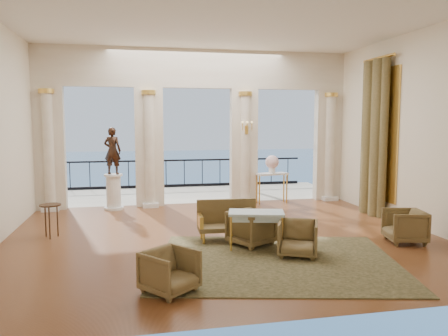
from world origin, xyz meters
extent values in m
plane|color=#4E2710|center=(0.00, 0.00, 0.00)|extent=(9.00, 9.00, 0.00)
plane|color=white|center=(0.00, -4.00, 2.25)|extent=(9.00, 0.00, 9.00)
plane|color=white|center=(4.50, 0.00, 2.25)|extent=(0.00, 8.00, 8.00)
plane|color=white|center=(0.00, 0.00, 4.50)|extent=(9.00, 9.00, 0.00)
cube|color=beige|center=(0.00, 3.85, 3.95)|extent=(9.00, 0.30, 1.10)
cube|color=beige|center=(-4.10, 3.85, 1.70)|extent=(0.80, 0.30, 3.40)
cylinder|color=beige|center=(-4.10, 3.67, 1.60)|extent=(0.28, 0.28, 3.20)
cylinder|color=#E7B44C|center=(-4.10, 3.67, 3.25)|extent=(0.40, 0.40, 0.12)
cube|color=silver|center=(-4.10, 3.67, 0.06)|extent=(0.45, 0.45, 0.12)
cube|color=beige|center=(-1.40, 3.85, 1.70)|extent=(0.80, 0.30, 3.40)
cylinder|color=beige|center=(-1.40, 3.67, 1.60)|extent=(0.28, 0.28, 3.20)
cylinder|color=#E7B44C|center=(-1.40, 3.67, 3.25)|extent=(0.40, 0.40, 0.12)
cube|color=silver|center=(-1.40, 3.67, 0.06)|extent=(0.45, 0.45, 0.12)
cube|color=beige|center=(1.40, 3.85, 1.70)|extent=(0.80, 0.30, 3.40)
cylinder|color=beige|center=(1.40, 3.67, 1.60)|extent=(0.28, 0.28, 3.20)
cylinder|color=#E7B44C|center=(1.40, 3.67, 3.25)|extent=(0.40, 0.40, 0.12)
cube|color=silver|center=(1.40, 3.67, 0.06)|extent=(0.45, 0.45, 0.12)
cube|color=beige|center=(4.10, 3.85, 1.70)|extent=(0.80, 0.30, 3.40)
cylinder|color=beige|center=(4.10, 3.67, 1.60)|extent=(0.28, 0.28, 3.20)
cylinder|color=#E7B44C|center=(4.10, 3.67, 3.25)|extent=(0.40, 0.40, 0.12)
cube|color=silver|center=(4.10, 3.67, 0.06)|extent=(0.45, 0.45, 0.12)
cube|color=#A69C8C|center=(0.00, 5.80, -0.05)|extent=(10.00, 3.60, 0.10)
cube|color=black|center=(0.00, 7.40, 1.00)|extent=(9.00, 0.06, 0.06)
cube|color=black|center=(0.00, 7.40, 0.05)|extent=(9.00, 0.06, 0.10)
cylinder|color=black|center=(0.00, 7.40, 0.50)|extent=(0.03, 0.03, 1.00)
cylinder|color=black|center=(-4.10, 7.40, 0.50)|extent=(0.03, 0.03, 1.00)
cylinder|color=black|center=(4.10, 7.40, 0.50)|extent=(0.03, 0.03, 1.00)
cylinder|color=#4C3823|center=(2.00, 6.60, 2.10)|extent=(0.20, 0.20, 4.20)
plane|color=navy|center=(0.00, 60.00, -6.00)|extent=(160.00, 160.00, 0.00)
cylinder|color=brown|center=(4.30, 1.05, 2.00)|extent=(0.26, 0.26, 4.00)
cylinder|color=brown|center=(4.26, 1.50, 2.00)|extent=(0.32, 0.32, 4.00)
cylinder|color=brown|center=(4.30, 1.95, 2.00)|extent=(0.26, 0.26, 4.00)
cylinder|color=#E7B44C|center=(4.35, 1.50, 4.05)|extent=(0.08, 1.40, 0.08)
cube|color=#E7B44C|center=(4.47, 1.50, 2.10)|extent=(0.04, 1.60, 3.40)
cube|color=#E7B44C|center=(1.40, 3.53, 2.20)|extent=(0.10, 0.04, 0.25)
cylinder|color=#E7B44C|center=(1.26, 3.45, 2.30)|extent=(0.02, 0.02, 0.22)
cylinder|color=#E7B44C|center=(1.40, 3.45, 2.30)|extent=(0.02, 0.02, 0.22)
cylinder|color=#E7B44C|center=(1.54, 3.45, 2.30)|extent=(0.02, 0.02, 0.22)
cube|color=#282E16|center=(0.58, -1.80, 0.01)|extent=(4.72, 4.02, 0.02)
imported|color=#453A1E|center=(-1.36, -2.80, 0.34)|extent=(0.91, 0.90, 0.68)
imported|color=#453A1E|center=(1.05, -1.55, 0.36)|extent=(0.90, 0.87, 0.72)
imported|color=#453A1E|center=(3.50, -1.13, 0.37)|extent=(0.81, 0.84, 0.74)
imported|color=#453A1E|center=(0.42, -0.69, 0.38)|extent=(0.97, 0.99, 0.76)
cube|color=#453A1E|center=(0.04, -0.30, 0.28)|extent=(1.26, 0.55, 0.09)
cube|color=#453A1E|center=(0.05, -0.06, 0.57)|extent=(1.25, 0.12, 0.51)
cube|color=#E7B44C|center=(-0.54, -0.28, 0.44)|extent=(0.09, 0.51, 0.24)
cube|color=#E7B44C|center=(0.62, -0.32, 0.44)|extent=(0.09, 0.51, 0.24)
cylinder|color=#E7B44C|center=(-0.51, -0.48, 0.12)|extent=(0.05, 0.05, 0.23)
cylinder|color=#E7B44C|center=(0.56, -0.52, 0.12)|extent=(0.05, 0.05, 0.23)
cylinder|color=#E7B44C|center=(-0.49, -0.08, 0.12)|extent=(0.05, 0.05, 0.23)
cylinder|color=#E7B44C|center=(0.58, -0.12, 0.12)|extent=(0.05, 0.05, 0.23)
cube|color=#A4C6D3|center=(0.45, -0.93, 0.70)|extent=(1.16, 0.82, 0.05)
cylinder|color=#E7B44C|center=(-0.08, -1.04, 0.34)|extent=(0.04, 0.04, 0.67)
cylinder|color=#E7B44C|center=(0.85, -1.28, 0.34)|extent=(0.04, 0.04, 0.67)
cylinder|color=#E7B44C|center=(0.04, -0.58, 0.34)|extent=(0.04, 0.04, 0.67)
cylinder|color=#E7B44C|center=(0.97, -0.82, 0.34)|extent=(0.04, 0.04, 0.67)
cylinder|color=silver|center=(-2.41, 3.50, 0.04)|extent=(0.54, 0.54, 0.07)
cylinder|color=silver|center=(-2.41, 3.50, 0.50)|extent=(0.40, 0.40, 0.87)
cylinder|color=silver|center=(-2.41, 3.50, 0.96)|extent=(0.50, 0.50, 0.05)
imported|color=black|center=(-2.41, 3.50, 1.64)|extent=(0.54, 0.43, 1.29)
cube|color=silver|center=(2.20, 3.55, 0.88)|extent=(1.01, 0.53, 0.05)
cylinder|color=#E7B44C|center=(1.80, 3.34, 0.43)|extent=(0.05, 0.05, 0.86)
cylinder|color=#E7B44C|center=(2.64, 3.49, 0.43)|extent=(0.05, 0.05, 0.86)
cylinder|color=#E7B44C|center=(1.76, 3.61, 0.43)|extent=(0.05, 0.05, 0.86)
cylinder|color=#E7B44C|center=(2.60, 3.76, 0.43)|extent=(0.05, 0.05, 0.86)
cylinder|color=white|center=(2.20, 3.55, 1.03)|extent=(0.20, 0.20, 0.25)
sphere|color=#D1909C|center=(2.20, 3.55, 1.24)|extent=(0.40, 0.40, 0.40)
cylinder|color=black|center=(-3.57, 0.70, 0.69)|extent=(0.44, 0.44, 0.03)
cylinder|color=black|center=(-3.45, 0.77, 0.34)|extent=(0.03, 0.03, 0.68)
cylinder|color=black|center=(-3.69, 0.78, 0.34)|extent=(0.03, 0.03, 0.68)
cylinder|color=black|center=(-3.58, 0.57, 0.34)|extent=(0.03, 0.03, 0.68)
camera|label=1|loc=(-1.81, -8.85, 2.43)|focal=35.00mm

